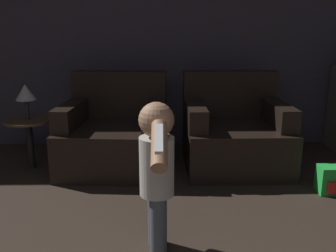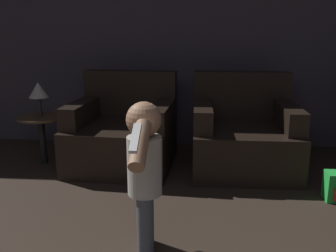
# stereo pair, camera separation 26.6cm
# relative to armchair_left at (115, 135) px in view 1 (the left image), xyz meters

# --- Properties ---
(wall_back) EXTENTS (8.40, 0.05, 2.60)m
(wall_back) POSITION_rel_armchair_left_xyz_m (0.08, 0.71, 1.00)
(wall_back) COLOR #3D3842
(wall_back) RESTS_ON ground_plane
(armchair_left) EXTENTS (0.98, 0.95, 0.86)m
(armchair_left) POSITION_rel_armchair_left_xyz_m (0.00, 0.00, 0.00)
(armchair_left) COLOR black
(armchair_left) RESTS_ON ground_plane
(armchair_right) EXTENTS (0.93, 0.90, 0.86)m
(armchair_right) POSITION_rel_armchair_left_xyz_m (1.12, 0.00, 0.00)
(armchair_right) COLOR black
(armchair_right) RESTS_ON ground_plane
(person_toddler) EXTENTS (0.19, 0.60, 0.88)m
(person_toddler) POSITION_rel_armchair_left_xyz_m (0.41, -1.42, 0.22)
(person_toddler) COLOR #474C56
(person_toddler) RESTS_ON ground_plane
(toy_backpack) EXTENTS (0.28, 0.17, 0.22)m
(toy_backpack) POSITION_rel_armchair_left_xyz_m (1.81, -0.65, -0.19)
(toy_backpack) COLOR green
(toy_backpack) RESTS_ON ground_plane
(side_table) EXTENTS (0.43, 0.43, 0.46)m
(side_table) POSITION_rel_armchair_left_xyz_m (-0.77, -0.05, 0.09)
(side_table) COLOR black
(side_table) RESTS_ON ground_plane
(lamp) EXTENTS (0.18, 0.18, 0.32)m
(lamp) POSITION_rel_armchair_left_xyz_m (-0.77, -0.05, 0.41)
(lamp) COLOR #262626
(lamp) RESTS_ON side_table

